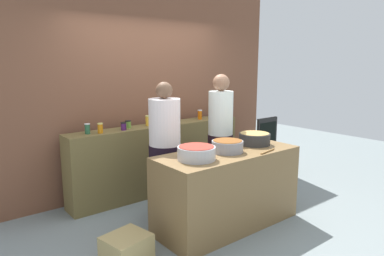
# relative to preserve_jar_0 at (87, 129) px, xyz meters

# --- Properties ---
(ground) EXTENTS (12.00, 12.00, 0.00)m
(ground) POSITION_rel_preserve_jar_0_xyz_m (1.06, -1.09, -1.06)
(ground) COLOR gray
(storefront_wall) EXTENTS (4.80, 0.12, 3.00)m
(storefront_wall) POSITION_rel_preserve_jar_0_xyz_m (1.06, 0.36, 0.44)
(storefront_wall) COLOR brown
(storefront_wall) RESTS_ON ground
(display_shelf) EXTENTS (2.70, 0.36, 0.99)m
(display_shelf) POSITION_rel_preserve_jar_0_xyz_m (1.06, 0.01, -0.56)
(display_shelf) COLOR brown
(display_shelf) RESTS_ON ground
(prep_table) EXTENTS (1.70, 0.70, 0.87)m
(prep_table) POSITION_rel_preserve_jar_0_xyz_m (1.06, -1.39, -0.62)
(prep_table) COLOR brown
(prep_table) RESTS_ON ground
(preserve_jar_0) EXTENTS (0.07, 0.07, 0.13)m
(preserve_jar_0) POSITION_rel_preserve_jar_0_xyz_m (0.00, 0.00, 0.00)
(preserve_jar_0) COLOR #285A3A
(preserve_jar_0) RESTS_ON display_shelf
(preserve_jar_1) EXTENTS (0.07, 0.07, 0.13)m
(preserve_jar_1) POSITION_rel_preserve_jar_0_xyz_m (0.14, -0.05, -0.00)
(preserve_jar_1) COLOR orange
(preserve_jar_1) RESTS_ON display_shelf
(preserve_jar_2) EXTENTS (0.07, 0.07, 0.11)m
(preserve_jar_2) POSITION_rel_preserve_jar_0_xyz_m (0.46, -0.06, -0.01)
(preserve_jar_2) COLOR #481C58
(preserve_jar_2) RESTS_ON display_shelf
(preserve_jar_3) EXTENTS (0.08, 0.08, 0.10)m
(preserve_jar_3) POSITION_rel_preserve_jar_0_xyz_m (0.58, 0.03, -0.01)
(preserve_jar_3) COLOR olive
(preserve_jar_3) RESTS_ON display_shelf
(preserve_jar_4) EXTENTS (0.07, 0.07, 0.14)m
(preserve_jar_4) POSITION_rel_preserve_jar_0_xyz_m (0.89, 0.03, 0.01)
(preserve_jar_4) COLOR gold
(preserve_jar_4) RESTS_ON display_shelf
(preserve_jar_5) EXTENTS (0.07, 0.07, 0.10)m
(preserve_jar_5) POSITION_rel_preserve_jar_0_xyz_m (1.15, 0.08, -0.01)
(preserve_jar_5) COLOR #451C4A
(preserve_jar_5) RESTS_ON display_shelf
(preserve_jar_6) EXTENTS (0.09, 0.09, 0.12)m
(preserve_jar_6) POSITION_rel_preserve_jar_0_xyz_m (1.28, 0.03, -0.00)
(preserve_jar_6) COLOR yellow
(preserve_jar_6) RESTS_ON display_shelf
(preserve_jar_7) EXTENTS (0.07, 0.07, 0.15)m
(preserve_jar_7) POSITION_rel_preserve_jar_0_xyz_m (1.81, 0.00, 0.01)
(preserve_jar_7) COLOR #CF5C0B
(preserve_jar_7) RESTS_ON display_shelf
(preserve_jar_8) EXTENTS (0.07, 0.07, 0.12)m
(preserve_jar_8) POSITION_rel_preserve_jar_0_xyz_m (2.09, -0.05, -0.00)
(preserve_jar_8) COLOR #E35C06
(preserve_jar_8) RESTS_ON display_shelf
(preserve_jar_9) EXTENTS (0.07, 0.07, 0.11)m
(preserve_jar_9) POSITION_rel_preserve_jar_0_xyz_m (2.27, 0.02, -0.01)
(preserve_jar_9) COLOR #5F8A1A
(preserve_jar_9) RESTS_ON display_shelf
(cooking_pot_left) EXTENTS (0.40, 0.40, 0.14)m
(cooking_pot_left) POSITION_rel_preserve_jar_0_xyz_m (0.58, -1.42, -0.11)
(cooking_pot_left) COLOR #B7B7BC
(cooking_pot_left) RESTS_ON prep_table
(cooking_pot_center) EXTENTS (0.35, 0.35, 0.13)m
(cooking_pot_center) POSITION_rel_preserve_jar_0_xyz_m (1.05, -1.40, -0.12)
(cooking_pot_center) COLOR gray
(cooking_pot_center) RESTS_ON prep_table
(cooking_pot_right) EXTENTS (0.38, 0.38, 0.14)m
(cooking_pot_right) POSITION_rel_preserve_jar_0_xyz_m (1.56, -1.34, -0.11)
(cooking_pot_right) COLOR #2D2D2D
(cooking_pot_right) RESTS_ON prep_table
(wooden_spoon) EXTENTS (0.29, 0.07, 0.02)m
(wooden_spoon) POSITION_rel_preserve_jar_0_xyz_m (1.39, -1.68, -0.17)
(wooden_spoon) COLOR #9E703D
(wooden_spoon) RESTS_ON prep_table
(cook_with_tongs) EXTENTS (0.39, 0.39, 1.64)m
(cook_with_tongs) POSITION_rel_preserve_jar_0_xyz_m (0.64, -0.75, -0.32)
(cook_with_tongs) COLOR black
(cook_with_tongs) RESTS_ON ground
(cook_in_cap) EXTENTS (0.33, 0.33, 1.71)m
(cook_in_cap) POSITION_rel_preserve_jar_0_xyz_m (1.48, -0.82, -0.27)
(cook_in_cap) COLOR black
(cook_in_cap) RESTS_ON ground
(bread_crate) EXTENTS (0.46, 0.43, 0.26)m
(bread_crate) POSITION_rel_preserve_jar_0_xyz_m (-0.22, -1.35, -0.93)
(bread_crate) COLOR tan
(bread_crate) RESTS_ON ground
(chalkboard_sign) EXTENTS (0.45, 0.05, 1.00)m
(chalkboard_sign) POSITION_rel_preserve_jar_0_xyz_m (2.72, -0.59, -0.55)
(chalkboard_sign) COLOR black
(chalkboard_sign) RESTS_ON ground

